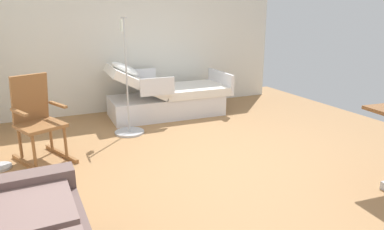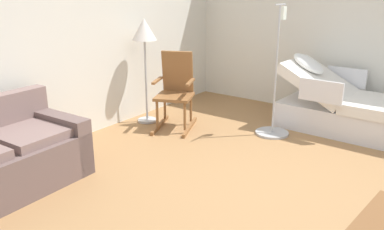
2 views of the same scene
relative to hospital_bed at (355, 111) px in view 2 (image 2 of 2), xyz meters
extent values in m
plane|color=#9E7247|center=(-2.04, 0.22, -0.30)|extent=(6.72, 6.72, 0.00)
cube|color=silver|center=(-2.04, 2.91, 1.05)|extent=(5.58, 0.10, 2.70)
cube|color=silver|center=(0.70, 0.22, 1.05)|extent=(0.10, 5.47, 2.70)
cube|color=silver|center=(0.00, 0.01, -0.13)|extent=(0.93, 1.96, 0.35)
cube|color=white|center=(0.02, 0.53, 0.33)|extent=(0.94, 0.93, 0.55)
ellipsoid|color=white|center=(0.02, 0.70, 0.56)|extent=(0.35, 0.50, 0.34)
cube|color=silver|center=(-0.50, 0.33, 0.33)|extent=(0.05, 0.56, 0.28)
cube|color=silver|center=(0.51, 0.30, 0.33)|extent=(0.05, 0.56, 0.28)
cylinder|color=black|center=(-0.34, 0.81, -0.25)|extent=(0.10, 0.10, 0.10)
cylinder|color=black|center=(0.38, 0.79, -0.25)|extent=(0.10, 0.10, 0.10)
cube|color=#7F6660|center=(-3.32, 2.25, 0.19)|extent=(0.69, 0.67, 0.10)
cube|color=#68534F|center=(-2.98, 2.30, 0.00)|extent=(0.21, 0.86, 0.60)
cube|color=brown|center=(-1.36, 2.26, -0.28)|extent=(0.71, 0.34, 0.05)
cube|color=brown|center=(-1.19, 1.87, -0.28)|extent=(0.71, 0.34, 0.05)
cylinder|color=brown|center=(-1.37, 1.82, -0.05)|extent=(0.04, 0.04, 0.40)
cylinder|color=brown|center=(-1.52, 2.17, -0.05)|extent=(0.04, 0.04, 0.40)
cylinder|color=brown|center=(-1.03, 1.96, -0.05)|extent=(0.04, 0.04, 0.40)
cylinder|color=brown|center=(-1.18, 2.32, -0.05)|extent=(0.04, 0.04, 0.40)
cube|color=brown|center=(-1.28, 2.07, 0.15)|extent=(0.61, 0.62, 0.04)
cube|color=brown|center=(-1.09, 2.15, 0.45)|extent=(0.28, 0.44, 0.60)
cube|color=brown|center=(-1.20, 1.85, 0.37)|extent=(0.37, 0.19, 0.03)
cube|color=brown|center=(-1.39, 2.27, 0.37)|extent=(0.37, 0.19, 0.03)
cylinder|color=#B2B5BA|center=(-1.29, 2.56, -0.29)|extent=(0.28, 0.28, 0.03)
cylinder|color=#B2B5BA|center=(-1.29, 2.56, 0.30)|extent=(0.03, 0.03, 1.15)
cone|color=silver|center=(-1.29, 2.56, 1.03)|extent=(0.34, 0.34, 0.30)
cylinder|color=#B2B5BA|center=(-0.70, 0.86, -0.29)|extent=(0.44, 0.44, 0.03)
cylinder|color=#B2B5BA|center=(-0.70, 0.86, 0.55)|extent=(0.02, 0.02, 1.65)
cube|color=#B2B5BA|center=(-0.70, 0.86, 1.38)|extent=(0.28, 0.02, 0.02)
cube|color=white|center=(-0.58, 0.86, 1.27)|extent=(0.09, 0.04, 0.16)
camera|label=1|loc=(-5.61, 2.07, 1.43)|focal=32.65mm
camera|label=2|loc=(-5.40, -1.24, 1.60)|focal=37.50mm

